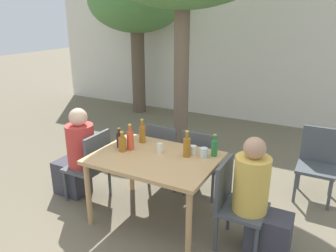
% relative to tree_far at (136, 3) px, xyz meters
% --- Properties ---
extents(ground_plane, '(30.00, 30.00, 0.00)m').
position_rel_tree_far_xyz_m(ground_plane, '(2.48, -3.54, -2.41)').
color(ground_plane, '#706651').
extents(cafe_building_wall, '(10.00, 0.08, 2.80)m').
position_rel_tree_far_xyz_m(cafe_building_wall, '(2.48, 0.53, -1.01)').
color(cafe_building_wall, silver).
rests_on(cafe_building_wall, ground_plane).
extents(tree_far, '(2.06, 2.06, 3.12)m').
position_rel_tree_far_xyz_m(tree_far, '(0.00, 0.00, 0.00)').
color(tree_far, brown).
rests_on(tree_far, ground_plane).
extents(dining_table_front, '(1.30, 0.94, 0.76)m').
position_rel_tree_far_xyz_m(dining_table_front, '(2.48, -3.54, -1.73)').
color(dining_table_front, tan).
rests_on(dining_table_front, ground_plane).
extents(patio_chair_0, '(0.44, 0.44, 0.88)m').
position_rel_tree_far_xyz_m(patio_chair_0, '(1.59, -3.54, -1.92)').
color(patio_chair_0, '#474C51').
rests_on(patio_chair_0, ground_plane).
extents(patio_chair_1, '(0.44, 0.44, 0.88)m').
position_rel_tree_far_xyz_m(patio_chair_1, '(3.36, -3.54, -1.92)').
color(patio_chair_1, '#474C51').
rests_on(patio_chair_1, ground_plane).
extents(patio_chair_2, '(0.44, 0.44, 0.88)m').
position_rel_tree_far_xyz_m(patio_chair_2, '(2.22, -2.84, -1.92)').
color(patio_chair_2, '#474C51').
rests_on(patio_chair_2, ground_plane).
extents(patio_chair_3, '(0.44, 0.44, 0.88)m').
position_rel_tree_far_xyz_m(patio_chair_3, '(2.74, -2.84, -1.92)').
color(patio_chair_3, '#474C51').
rests_on(patio_chair_3, ground_plane).
extents(patio_chair_4, '(0.44, 0.44, 0.88)m').
position_rel_tree_far_xyz_m(patio_chair_4, '(3.99, -2.18, -1.92)').
color(patio_chair_4, '#474C51').
rests_on(patio_chair_4, ground_plane).
extents(person_seated_0, '(0.57, 0.33, 1.16)m').
position_rel_tree_far_xyz_m(person_seated_0, '(1.36, -3.54, -1.89)').
color(person_seated_0, '#383842').
rests_on(person_seated_0, ground_plane).
extents(person_seated_1, '(0.56, 0.33, 1.16)m').
position_rel_tree_far_xyz_m(person_seated_1, '(3.59, -3.54, -1.89)').
color(person_seated_1, '#383842').
rests_on(person_seated_1, ground_plane).
extents(amber_bottle_0, '(0.08, 0.08, 0.29)m').
position_rel_tree_far_xyz_m(amber_bottle_0, '(2.77, -3.38, -1.53)').
color(amber_bottle_0, '#9E661E').
rests_on(amber_bottle_0, dining_table_front).
extents(amber_bottle_1, '(0.07, 0.07, 0.28)m').
position_rel_tree_far_xyz_m(amber_bottle_1, '(2.15, -3.26, -1.54)').
color(amber_bottle_1, '#9E661E').
rests_on(amber_bottle_1, dining_table_front).
extents(wine_bottle_2, '(0.06, 0.06, 0.23)m').
position_rel_tree_far_xyz_m(wine_bottle_2, '(2.00, -3.50, -1.56)').
color(wine_bottle_2, '#331923').
rests_on(wine_bottle_2, dining_table_front).
extents(soda_bottle_3, '(0.08, 0.08, 0.29)m').
position_rel_tree_far_xyz_m(soda_bottle_3, '(2.14, -3.50, -1.53)').
color(soda_bottle_3, '#DB4C2D').
rests_on(soda_bottle_3, dining_table_front).
extents(amber_bottle_4, '(0.08, 0.08, 0.23)m').
position_rel_tree_far_xyz_m(amber_bottle_4, '(2.09, -3.58, -1.56)').
color(amber_bottle_4, '#9E661E').
rests_on(amber_bottle_4, dining_table_front).
extents(green_bottle_5, '(0.07, 0.07, 0.24)m').
position_rel_tree_far_xyz_m(green_bottle_5, '(3.02, -3.23, -1.55)').
color(green_bottle_5, '#287A38').
rests_on(green_bottle_5, dining_table_front).
extents(drinking_glass_0, '(0.06, 0.06, 0.11)m').
position_rel_tree_far_xyz_m(drinking_glass_0, '(2.48, -3.43, -1.59)').
color(drinking_glass_0, silver).
rests_on(drinking_glass_0, dining_table_front).
extents(drinking_glass_1, '(0.08, 0.08, 0.10)m').
position_rel_tree_far_xyz_m(drinking_glass_1, '(2.94, -3.31, -1.60)').
color(drinking_glass_1, silver).
rests_on(drinking_glass_1, dining_table_front).
extents(drinking_glass_2, '(0.07, 0.07, 0.10)m').
position_rel_tree_far_xyz_m(drinking_glass_2, '(2.81, -3.30, -1.60)').
color(drinking_glass_2, silver).
rests_on(drinking_glass_2, dining_table_front).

